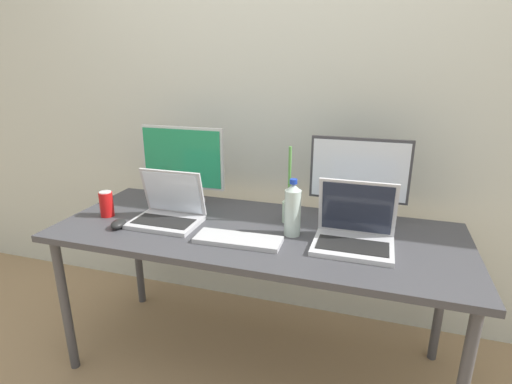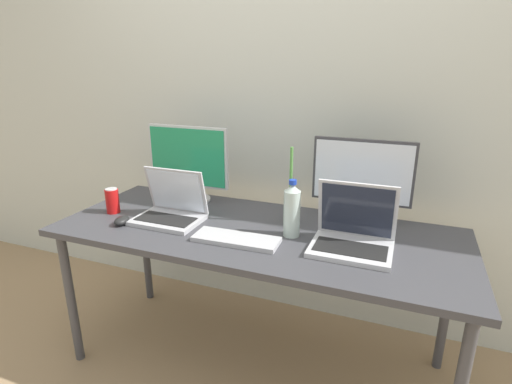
{
  "view_description": "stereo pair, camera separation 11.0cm",
  "coord_description": "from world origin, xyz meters",
  "px_view_note": "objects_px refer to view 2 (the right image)",
  "views": [
    {
      "loc": [
        0.5,
        -1.6,
        1.47
      ],
      "look_at": [
        0.0,
        0.0,
        0.92
      ],
      "focal_mm": 28.0,
      "sensor_mm": 36.0,
      "label": 1
    },
    {
      "loc": [
        0.61,
        -1.56,
        1.47
      ],
      "look_at": [
        0.0,
        0.0,
        0.92
      ],
      "focal_mm": 28.0,
      "sensor_mm": 36.0,
      "label": 2
    }
  ],
  "objects_px": {
    "keyboard_main": "(236,239)",
    "soda_can_near_keyboard": "(112,201)",
    "monitor_left": "(188,163)",
    "laptop_secondary": "(353,234)",
    "bamboo_vase": "(290,208)",
    "laptop_silver": "(171,208)",
    "water_bottle": "(292,211)",
    "work_desk": "(256,241)",
    "monitor_center": "(362,179)",
    "mouse_by_keyboard": "(122,220)"
  },
  "relations": [
    {
      "from": "keyboard_main",
      "to": "soda_can_near_keyboard",
      "type": "distance_m",
      "value": 0.73
    },
    {
      "from": "monitor_left",
      "to": "soda_can_near_keyboard",
      "type": "bearing_deg",
      "value": -132.03
    },
    {
      "from": "laptop_secondary",
      "to": "bamboo_vase",
      "type": "height_order",
      "value": "bamboo_vase"
    },
    {
      "from": "laptop_silver",
      "to": "keyboard_main",
      "type": "relative_size",
      "value": 0.85
    },
    {
      "from": "water_bottle",
      "to": "work_desk",
      "type": "bearing_deg",
      "value": 178.28
    },
    {
      "from": "laptop_silver",
      "to": "work_desk",
      "type": "bearing_deg",
      "value": 4.8
    },
    {
      "from": "work_desk",
      "to": "laptop_secondary",
      "type": "xyz_separation_m",
      "value": [
        0.44,
        -0.03,
        0.12
      ]
    },
    {
      "from": "laptop_secondary",
      "to": "keyboard_main",
      "type": "distance_m",
      "value": 0.49
    },
    {
      "from": "laptop_silver",
      "to": "monitor_center",
      "type": "bearing_deg",
      "value": 18.43
    },
    {
      "from": "keyboard_main",
      "to": "mouse_by_keyboard",
      "type": "distance_m",
      "value": 0.58
    },
    {
      "from": "monitor_left",
      "to": "monitor_center",
      "type": "height_order",
      "value": "monitor_left"
    },
    {
      "from": "soda_can_near_keyboard",
      "to": "monitor_center",
      "type": "bearing_deg",
      "value": 14.65
    },
    {
      "from": "monitor_center",
      "to": "keyboard_main",
      "type": "xyz_separation_m",
      "value": [
        -0.46,
        -0.4,
        -0.21
      ]
    },
    {
      "from": "laptop_silver",
      "to": "laptop_secondary",
      "type": "bearing_deg",
      "value": 0.54
    },
    {
      "from": "water_bottle",
      "to": "bamboo_vase",
      "type": "distance_m",
      "value": 0.15
    },
    {
      "from": "laptop_secondary",
      "to": "mouse_by_keyboard",
      "type": "relative_size",
      "value": 3.5
    },
    {
      "from": "bamboo_vase",
      "to": "mouse_by_keyboard",
      "type": "bearing_deg",
      "value": -157.2
    },
    {
      "from": "laptop_secondary",
      "to": "water_bottle",
      "type": "xyz_separation_m",
      "value": [
        -0.27,
        0.02,
        0.06
      ]
    },
    {
      "from": "water_bottle",
      "to": "soda_can_near_keyboard",
      "type": "bearing_deg",
      "value": -176.57
    },
    {
      "from": "monitor_center",
      "to": "bamboo_vase",
      "type": "height_order",
      "value": "monitor_center"
    },
    {
      "from": "monitor_left",
      "to": "bamboo_vase",
      "type": "bearing_deg",
      "value": -10.04
    },
    {
      "from": "mouse_by_keyboard",
      "to": "soda_can_near_keyboard",
      "type": "distance_m",
      "value": 0.19
    },
    {
      "from": "work_desk",
      "to": "laptop_secondary",
      "type": "distance_m",
      "value": 0.45
    },
    {
      "from": "monitor_left",
      "to": "mouse_by_keyboard",
      "type": "height_order",
      "value": "monitor_left"
    },
    {
      "from": "laptop_silver",
      "to": "bamboo_vase",
      "type": "relative_size",
      "value": 0.86
    },
    {
      "from": "work_desk",
      "to": "laptop_secondary",
      "type": "bearing_deg",
      "value": -3.61
    },
    {
      "from": "laptop_silver",
      "to": "mouse_by_keyboard",
      "type": "bearing_deg",
      "value": -143.16
    },
    {
      "from": "monitor_center",
      "to": "laptop_silver",
      "type": "height_order",
      "value": "monitor_center"
    },
    {
      "from": "water_bottle",
      "to": "soda_can_near_keyboard",
      "type": "relative_size",
      "value": 2.03
    },
    {
      "from": "laptop_secondary",
      "to": "water_bottle",
      "type": "distance_m",
      "value": 0.27
    },
    {
      "from": "laptop_secondary",
      "to": "work_desk",
      "type": "bearing_deg",
      "value": 176.39
    },
    {
      "from": "work_desk",
      "to": "keyboard_main",
      "type": "height_order",
      "value": "keyboard_main"
    },
    {
      "from": "monitor_center",
      "to": "laptop_silver",
      "type": "xyz_separation_m",
      "value": [
        -0.85,
        -0.28,
        -0.16
      ]
    },
    {
      "from": "soda_can_near_keyboard",
      "to": "mouse_by_keyboard",
      "type": "bearing_deg",
      "value": -38.04
    },
    {
      "from": "mouse_by_keyboard",
      "to": "keyboard_main",
      "type": "bearing_deg",
      "value": -5.64
    },
    {
      "from": "keyboard_main",
      "to": "laptop_silver",
      "type": "bearing_deg",
      "value": 161.88
    },
    {
      "from": "work_desk",
      "to": "monitor_center",
      "type": "xyz_separation_m",
      "value": [
        0.42,
        0.25,
        0.28
      ]
    },
    {
      "from": "work_desk",
      "to": "laptop_secondary",
      "type": "relative_size",
      "value": 5.72
    },
    {
      "from": "work_desk",
      "to": "monitor_center",
      "type": "bearing_deg",
      "value": 30.25
    },
    {
      "from": "laptop_secondary",
      "to": "laptop_silver",
      "type": "bearing_deg",
      "value": -179.46
    },
    {
      "from": "soda_can_near_keyboard",
      "to": "keyboard_main",
      "type": "bearing_deg",
      "value": -7.02
    },
    {
      "from": "water_bottle",
      "to": "soda_can_near_keyboard",
      "type": "xyz_separation_m",
      "value": [
        -0.92,
        -0.06,
        -0.05
      ]
    },
    {
      "from": "work_desk",
      "to": "keyboard_main",
      "type": "relative_size",
      "value": 5.0
    },
    {
      "from": "monitor_center",
      "to": "water_bottle",
      "type": "relative_size",
      "value": 1.77
    },
    {
      "from": "laptop_silver",
      "to": "keyboard_main",
      "type": "distance_m",
      "value": 0.41
    },
    {
      "from": "keyboard_main",
      "to": "bamboo_vase",
      "type": "distance_m",
      "value": 0.33
    },
    {
      "from": "work_desk",
      "to": "laptop_silver",
      "type": "height_order",
      "value": "laptop_silver"
    },
    {
      "from": "work_desk",
      "to": "monitor_left",
      "type": "relative_size",
      "value": 4.01
    },
    {
      "from": "keyboard_main",
      "to": "bamboo_vase",
      "type": "relative_size",
      "value": 1.01
    },
    {
      "from": "monitor_left",
      "to": "soda_can_near_keyboard",
      "type": "distance_m",
      "value": 0.43
    }
  ]
}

